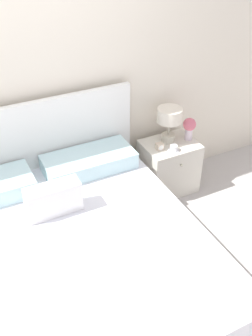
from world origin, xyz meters
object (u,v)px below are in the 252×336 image
(alarm_clock, at_px, (160,146))
(teacup, at_px, (174,149))
(nightstand, at_px, (168,166))
(table_lamp, at_px, (169,118))
(flower_vase, at_px, (189,127))
(bed, at_px, (71,259))

(alarm_clock, bearing_deg, teacup, -37.94)
(nightstand, xyz_separation_m, table_lamp, (0.01, 0.05, 0.50))
(flower_vase, bearing_deg, nightstand, 178.77)
(flower_vase, bearing_deg, teacup, -154.31)
(nightstand, xyz_separation_m, alarm_clock, (-0.14, -0.04, 0.29))
(alarm_clock, bearing_deg, bed, -149.06)
(bed, distance_m, nightstand, 1.44)
(table_lamp, height_order, teacup, table_lamp)
(bed, xyz_separation_m, teacup, (1.22, 0.59, 0.26))
(nightstand, xyz_separation_m, flower_vase, (0.20, -0.00, 0.39))
(table_lamp, distance_m, teacup, 0.28)
(alarm_clock, bearing_deg, table_lamp, 32.21)
(nightstand, distance_m, teacup, 0.31)
(flower_vase, distance_m, teacup, 0.28)
(flower_vase, relative_size, alarm_clock, 3.34)
(nightstand, relative_size, flower_vase, 2.38)
(table_lamp, bearing_deg, bed, -148.91)
(bed, relative_size, alarm_clock, 30.82)
(bed, xyz_separation_m, table_lamp, (1.26, 0.76, 0.47))
(teacup, bearing_deg, nightstand, 71.99)
(table_lamp, distance_m, flower_vase, 0.23)
(flower_vase, height_order, teacup, flower_vase)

